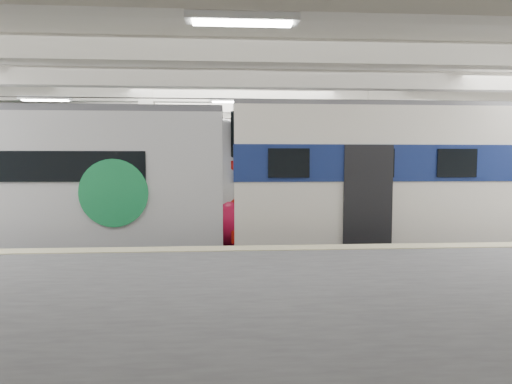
{
  "coord_description": "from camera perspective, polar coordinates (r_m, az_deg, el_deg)",
  "views": [
    {
      "loc": [
        -0.22,
        -12.17,
        2.94
      ],
      "look_at": [
        0.66,
        1.0,
        2.0
      ],
      "focal_mm": 30.0,
      "sensor_mm": 36.0,
      "label": 1
    }
  ],
  "objects": [
    {
      "name": "station_hall",
      "position": [
        10.44,
        -2.59,
        5.74
      ],
      "size": [
        36.0,
        24.0,
        5.75
      ],
      "color": "black",
      "rests_on": "ground"
    },
    {
      "name": "modern_emu",
      "position": [
        13.21,
        -26.37,
        0.26
      ],
      "size": [
        13.56,
        2.8,
        4.39
      ],
      "color": "silver",
      "rests_on": "ground"
    },
    {
      "name": "older_rer",
      "position": [
        14.03,
        25.93,
        1.37
      ],
      "size": [
        13.8,
        3.05,
        4.54
      ],
      "color": "white",
      "rests_on": "ground"
    },
    {
      "name": "far_train",
      "position": [
        18.37,
        -19.55,
        1.9
      ],
      "size": [
        14.18,
        3.43,
        4.49
      ],
      "rotation": [
        0.0,
        0.0,
        -0.04
      ],
      "color": "silver",
      "rests_on": "ground"
    }
  ]
}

